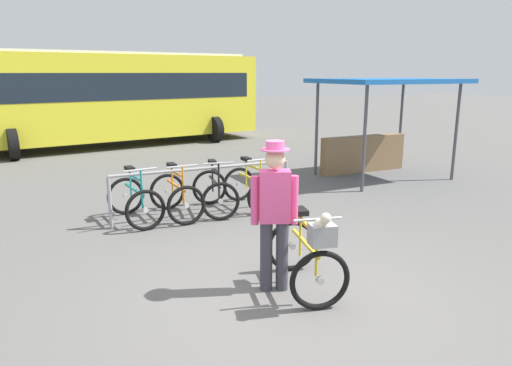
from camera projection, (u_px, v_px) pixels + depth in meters
name	position (u px, v px, depth m)	size (l,w,h in m)	color
ground_plane	(288.00, 298.00, 5.18)	(80.00, 80.00, 0.00)	#605E5B
bike_rack_rail	(204.00, 179.00, 7.96)	(3.20, 0.24, 0.88)	#99999E
racked_bike_teal	(135.00, 201.00, 7.73)	(0.86, 1.21, 0.97)	black
racked_bike_orange	(176.00, 196.00, 8.01)	(0.79, 1.18, 0.98)	black
racked_bike_black	(215.00, 192.00, 8.29)	(0.76, 1.17, 0.98)	black
racked_bike_yellow	(251.00, 188.00, 8.57)	(0.78, 1.15, 0.97)	black
featured_bicycle	(309.00, 253.00, 5.18)	(0.82, 1.24, 1.09)	black
person_with_featured_bike	(275.00, 210.00, 5.17)	(0.51, 0.32, 1.72)	#383842
bus_distant	(111.00, 94.00, 15.64)	(10.30, 4.77, 3.08)	yellow
market_stall	(376.00, 117.00, 11.11)	(3.27, 2.53, 2.30)	#4C4C51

